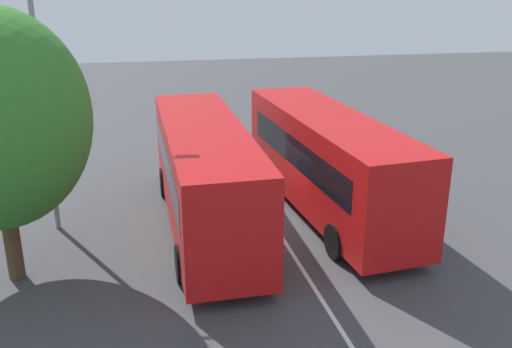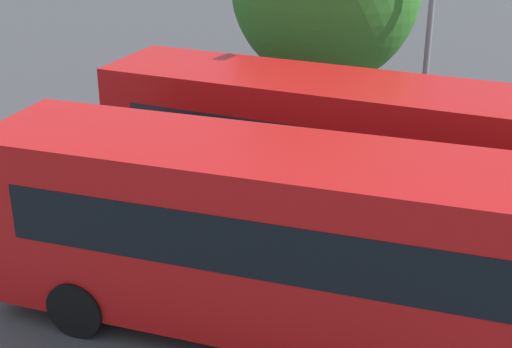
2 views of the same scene
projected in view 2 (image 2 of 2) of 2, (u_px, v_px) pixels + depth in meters
The scene contains 5 objects.
ground_plane at pixel (302, 274), 15.07m from camera, with size 74.32×74.32×0.00m, color #424244.
bus_far_left at pixel (277, 237), 12.48m from camera, with size 10.40×3.59×3.46m.
bus_center_left at pixel (331, 149), 16.26m from camera, with size 10.28×2.87×3.46m.
street_lamp at pixel (429, 2), 18.77m from camera, with size 0.39×2.50×7.63m.
lane_stripe_outer_left at pixel (302, 274), 15.07m from camera, with size 15.72×0.12×0.01m, color silver.
Camera 2 is at (4.74, -12.21, 7.78)m, focal length 52.23 mm.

